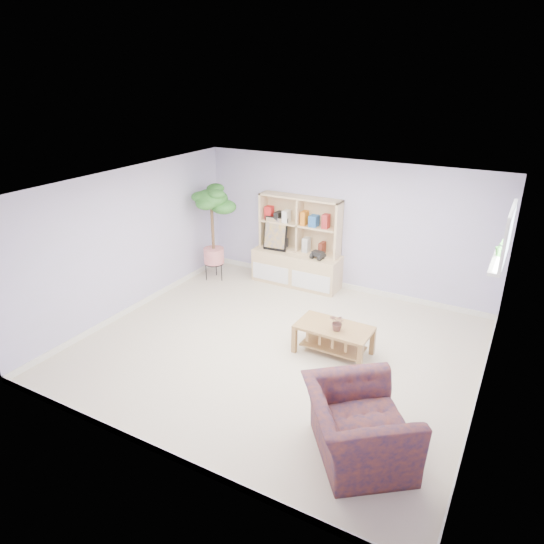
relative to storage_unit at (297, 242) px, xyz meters
The scene contains 14 objects.
floor 2.52m from the storage_unit, 70.43° to the right, with size 5.50×5.00×0.01m, color beige.
ceiling 2.84m from the storage_unit, 70.43° to the right, with size 5.50×5.00×0.01m, color white.
walls 2.40m from the storage_unit, 70.43° to the right, with size 5.51×5.01×2.40m.
baseboard 2.51m from the storage_unit, 70.43° to the right, with size 5.50×5.00×0.10m, color white, non-canonical shape.
window 4.06m from the storage_unit, 24.94° to the right, with size 0.10×0.98×0.68m, color silver, non-canonical shape.
window_sill 3.93m from the storage_unit, 25.32° to the right, with size 0.14×1.00×0.04m, color white.
storage_unit is the anchor object (origin of this frame).
poster 0.44m from the storage_unit, behind, with size 0.46×0.11×0.64m, color gold, non-canonical shape.
toy_truck 0.50m from the storage_unit, 11.55° to the right, with size 0.30×0.21×0.16m, color black, non-canonical shape.
coffee_table 2.59m from the storage_unit, 51.62° to the right, with size 1.06×0.58×0.43m, color olive, non-canonical shape.
table_plant 2.64m from the storage_unit, 51.36° to the right, with size 0.22×0.19×0.25m, color #1C5726.
floor_tree 1.61m from the storage_unit, 159.53° to the right, with size 0.68×0.68×1.85m, color #267121, non-canonical shape.
armchair 4.53m from the storage_unit, 55.72° to the right, with size 1.16×1.01×0.86m, color #171C3F.
sill_plant 3.90m from the storage_unit, 23.36° to the right, with size 0.13×0.11×0.24m, color #267121.
Camera 1 is at (2.90, -5.44, 3.79)m, focal length 32.00 mm.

